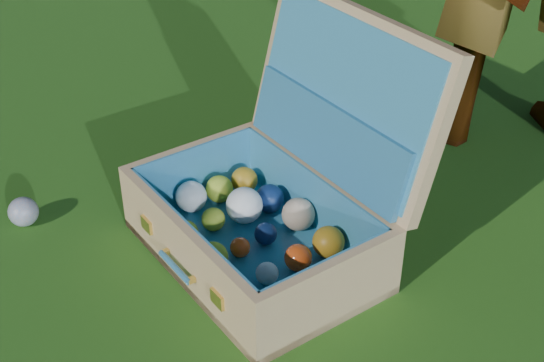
{
  "coord_description": "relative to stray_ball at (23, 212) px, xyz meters",
  "views": [
    {
      "loc": [
        0.86,
        -0.99,
        1.16
      ],
      "look_at": [
        0.07,
        0.25,
        0.17
      ],
      "focal_mm": 50.0,
      "sensor_mm": 36.0,
      "label": 1
    }
  ],
  "objects": [
    {
      "name": "suitcase",
      "position": [
        0.59,
        0.28,
        0.12
      ],
      "size": [
        0.74,
        0.7,
        0.55
      ],
      "rotation": [
        0.0,
        0.0,
        -0.39
      ],
      "color": "tan",
      "rests_on": "ground"
    },
    {
      "name": "ground",
      "position": [
        0.49,
        0.03,
        -0.04
      ],
      "size": [
        60.0,
        60.0,
        0.0
      ],
      "primitive_type": "plane",
      "color": "#215114",
      "rests_on": "ground"
    },
    {
      "name": "stray_ball",
      "position": [
        0.0,
        0.0,
        0.0
      ],
      "size": [
        0.08,
        0.08,
        0.08
      ],
      "primitive_type": "sphere",
      "color": "teal",
      "rests_on": "ground"
    }
  ]
}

